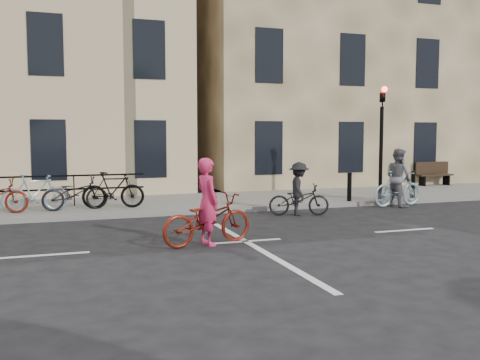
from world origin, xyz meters
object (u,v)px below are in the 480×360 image
object	(u,v)px
cyclist_pink	(207,215)
cyclist_dark	(299,195)
bench	(433,173)
cyclist_grey	(398,183)
traffic_light	(382,128)

from	to	relation	value
cyclist_pink	cyclist_dark	distance (m)	4.59
cyclist_dark	cyclist_pink	bearing A→B (deg)	147.49
bench	cyclist_grey	distance (m)	6.19
traffic_light	bench	world-z (taller)	traffic_light
cyclist_grey	traffic_light	bearing A→B (deg)	5.56
traffic_light	cyclist_grey	distance (m)	1.87
bench	cyclist_pink	xyz separation A→B (m)	(-11.85, -7.79, -0.05)
cyclist_pink	cyclist_grey	size ratio (longest dim) A/B	1.10
bench	cyclist_dark	size ratio (longest dim) A/B	0.90
traffic_light	cyclist_pink	bearing A→B (deg)	-148.04
cyclist_dark	traffic_light	bearing A→B (deg)	-51.97
bench	cyclist_grey	size ratio (longest dim) A/B	0.82
bench	cyclist_pink	bearing A→B (deg)	-146.68
cyclist_grey	cyclist_dark	distance (m)	3.80
cyclist_grey	cyclist_pink	bearing A→B (deg)	109.34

